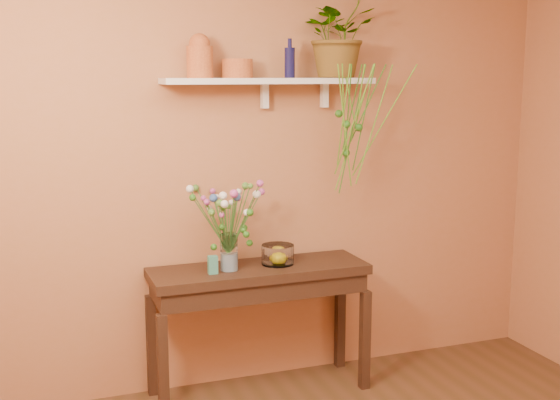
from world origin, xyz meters
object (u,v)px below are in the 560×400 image
at_px(sideboard, 259,285).
at_px(spider_plant, 339,34).
at_px(bouquet, 229,207).
at_px(blue_bottle, 290,62).
at_px(glass_vase, 229,255).
at_px(terracotta_jug, 200,57).
at_px(glass_bowl, 278,255).

distance_m(sideboard, spider_plant, 1.61).
xyz_separation_m(sideboard, bouquet, (-0.19, -0.03, 0.50)).
bearing_deg(blue_bottle, spider_plant, 0.85).
relative_size(glass_vase, bouquet, 0.44).
bearing_deg(sideboard, terracotta_jug, 163.58).
xyz_separation_m(spider_plant, glass_vase, (-0.74, -0.11, -1.30)).
bearing_deg(sideboard, glass_vase, -174.88).
bearing_deg(glass_vase, spider_plant, 8.19).
relative_size(blue_bottle, bouquet, 0.46).
bearing_deg(blue_bottle, glass_bowl, -145.82).
height_order(terracotta_jug, spider_plant, spider_plant).
xyz_separation_m(glass_vase, bouquet, (0.00, -0.01, 0.29)).
distance_m(glass_vase, bouquet, 0.29).
height_order(terracotta_jug, bouquet, terracotta_jug).
relative_size(glass_vase, glass_bowl, 1.10).
xyz_separation_m(sideboard, glass_vase, (-0.19, -0.02, 0.21)).
bearing_deg(sideboard, spider_plant, 9.25).
xyz_separation_m(sideboard, terracotta_jug, (-0.32, 0.09, 1.37)).
bearing_deg(blue_bottle, sideboard, -159.71).
height_order(blue_bottle, glass_bowl, blue_bottle).
xyz_separation_m(sideboard, blue_bottle, (0.23, 0.09, 1.34)).
bearing_deg(spider_plant, glass_vase, -171.81).
distance_m(blue_bottle, bouquet, 0.94).
bearing_deg(glass_bowl, sideboard, -173.01).
bearing_deg(terracotta_jug, spider_plant, -0.30).
relative_size(sideboard, bouquet, 2.65).
distance_m(spider_plant, glass_vase, 1.50).
bearing_deg(sideboard, blue_bottle, 20.29).
xyz_separation_m(sideboard, glass_bowl, (0.13, 0.02, 0.17)).
bearing_deg(glass_vase, bouquet, -86.20).
bearing_deg(bouquet, glass_bowl, 8.08).
relative_size(spider_plant, glass_vase, 2.41).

